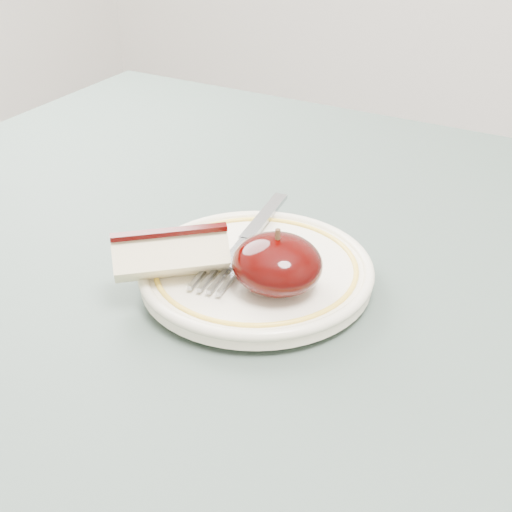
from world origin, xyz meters
The scene contains 5 objects.
table centered at (0.00, 0.00, 0.66)m, with size 0.90×0.90×0.75m.
plate centered at (0.02, 0.02, 0.76)m, with size 0.19×0.19×0.02m.
apple_half centered at (0.05, 0.00, 0.79)m, with size 0.07×0.07×0.05m.
apple_wedge centered at (-0.03, -0.03, 0.79)m, with size 0.09×0.09×0.04m.
fork centered at (-0.01, 0.04, 0.77)m, with size 0.04×0.18×0.00m.
Camera 1 is at (0.26, -0.41, 1.07)m, focal length 50.00 mm.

